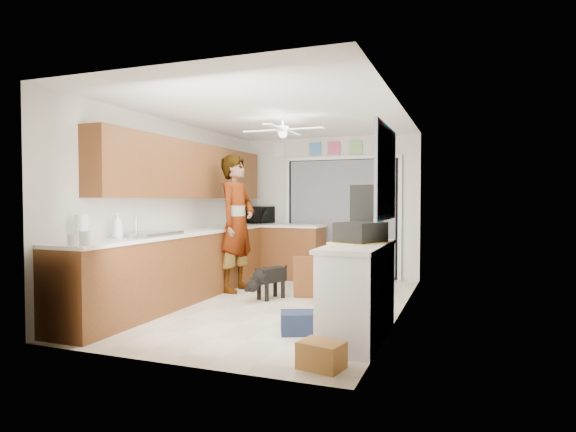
% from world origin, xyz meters
% --- Properties ---
extents(floor, '(5.00, 5.00, 0.00)m').
position_xyz_m(floor, '(0.00, 0.00, 0.00)').
color(floor, beige).
rests_on(floor, ground).
extents(ceiling, '(5.00, 5.00, 0.00)m').
position_xyz_m(ceiling, '(0.00, 0.00, 2.50)').
color(ceiling, white).
rests_on(ceiling, ground).
extents(wall_back, '(3.20, 0.00, 3.20)m').
position_xyz_m(wall_back, '(0.00, 2.50, 1.25)').
color(wall_back, silver).
rests_on(wall_back, ground).
extents(wall_front, '(3.20, 0.00, 3.20)m').
position_xyz_m(wall_front, '(0.00, -2.50, 1.25)').
color(wall_front, silver).
rests_on(wall_front, ground).
extents(wall_left, '(0.00, 5.00, 5.00)m').
position_xyz_m(wall_left, '(-1.60, 0.00, 1.25)').
color(wall_left, silver).
rests_on(wall_left, ground).
extents(wall_right, '(0.00, 5.00, 5.00)m').
position_xyz_m(wall_right, '(1.60, 0.00, 1.25)').
color(wall_right, silver).
rests_on(wall_right, ground).
extents(left_base_cabinets, '(0.60, 4.80, 0.90)m').
position_xyz_m(left_base_cabinets, '(-1.30, 0.00, 0.45)').
color(left_base_cabinets, brown).
rests_on(left_base_cabinets, floor).
extents(left_countertop, '(0.62, 4.80, 0.04)m').
position_xyz_m(left_countertop, '(-1.29, 0.00, 0.92)').
color(left_countertop, white).
rests_on(left_countertop, left_base_cabinets).
extents(upper_cabinets, '(0.32, 4.00, 0.80)m').
position_xyz_m(upper_cabinets, '(-1.44, 0.20, 1.80)').
color(upper_cabinets, brown).
rests_on(upper_cabinets, wall_left).
extents(sink_basin, '(0.50, 0.76, 0.06)m').
position_xyz_m(sink_basin, '(-1.29, -1.00, 0.95)').
color(sink_basin, silver).
rests_on(sink_basin, left_countertop).
extents(faucet, '(0.03, 0.03, 0.22)m').
position_xyz_m(faucet, '(-1.48, -1.00, 1.05)').
color(faucet, silver).
rests_on(faucet, left_countertop).
extents(peninsula_base, '(1.00, 0.60, 0.90)m').
position_xyz_m(peninsula_base, '(-0.50, 2.00, 0.45)').
color(peninsula_base, brown).
rests_on(peninsula_base, floor).
extents(peninsula_top, '(1.04, 0.64, 0.04)m').
position_xyz_m(peninsula_top, '(-0.50, 2.00, 0.92)').
color(peninsula_top, white).
rests_on(peninsula_top, peninsula_base).
extents(back_opening_recess, '(2.00, 0.06, 2.10)m').
position_xyz_m(back_opening_recess, '(0.25, 2.47, 1.05)').
color(back_opening_recess, black).
rests_on(back_opening_recess, wall_back).
extents(curtain_panel, '(1.90, 0.03, 2.05)m').
position_xyz_m(curtain_panel, '(0.25, 2.43, 1.05)').
color(curtain_panel, gray).
rests_on(curtain_panel, wall_back).
extents(door_trim_left, '(0.06, 0.04, 2.10)m').
position_xyz_m(door_trim_left, '(-0.77, 2.44, 1.05)').
color(door_trim_left, white).
rests_on(door_trim_left, wall_back).
extents(door_trim_right, '(0.06, 0.04, 2.10)m').
position_xyz_m(door_trim_right, '(1.27, 2.44, 1.05)').
color(door_trim_right, white).
rests_on(door_trim_right, wall_back).
extents(door_trim_head, '(2.10, 0.04, 0.06)m').
position_xyz_m(door_trim_head, '(0.25, 2.44, 2.12)').
color(door_trim_head, white).
rests_on(door_trim_head, wall_back).
extents(header_frame_1, '(0.22, 0.02, 0.22)m').
position_xyz_m(header_frame_1, '(-0.25, 2.47, 2.30)').
color(header_frame_1, '#4982C3').
rests_on(header_frame_1, wall_back).
extents(header_frame_2, '(0.22, 0.02, 0.22)m').
position_xyz_m(header_frame_2, '(0.10, 2.47, 2.30)').
color(header_frame_2, '#D24F72').
rests_on(header_frame_2, wall_back).
extents(header_frame_3, '(0.22, 0.02, 0.22)m').
position_xyz_m(header_frame_3, '(0.50, 2.47, 2.30)').
color(header_frame_3, '#7FC16E').
rests_on(header_frame_3, wall_back).
extents(header_frame_4, '(0.22, 0.02, 0.22)m').
position_xyz_m(header_frame_4, '(0.90, 2.47, 2.30)').
color(header_frame_4, beige).
rests_on(header_frame_4, wall_back).
extents(route66_sign, '(0.22, 0.02, 0.26)m').
position_xyz_m(route66_sign, '(-0.95, 2.47, 2.30)').
color(route66_sign, silver).
rests_on(route66_sign, wall_back).
extents(right_counter_base, '(0.50, 1.40, 0.90)m').
position_xyz_m(right_counter_base, '(1.35, -1.20, 0.45)').
color(right_counter_base, white).
rests_on(right_counter_base, floor).
extents(right_counter_top, '(0.54, 1.44, 0.04)m').
position_xyz_m(right_counter_top, '(1.34, -1.20, 0.92)').
color(right_counter_top, white).
rests_on(right_counter_top, right_counter_base).
extents(abstract_painting, '(0.03, 1.15, 0.95)m').
position_xyz_m(abstract_painting, '(1.58, -1.00, 1.65)').
color(abstract_painting, '#F2598B').
rests_on(abstract_painting, wall_right).
extents(ceiling_fan, '(1.14, 1.14, 0.24)m').
position_xyz_m(ceiling_fan, '(0.00, 0.20, 2.32)').
color(ceiling_fan, white).
rests_on(ceiling_fan, ceiling).
extents(microwave, '(0.51, 0.64, 0.31)m').
position_xyz_m(microwave, '(-1.30, 2.25, 1.10)').
color(microwave, black).
rests_on(microwave, left_countertop).
extents(soap_bottle, '(0.12, 0.12, 0.30)m').
position_xyz_m(soap_bottle, '(-1.36, -1.48, 1.09)').
color(soap_bottle, silver).
rests_on(soap_bottle, left_countertop).
extents(jar_a, '(0.10, 0.10, 0.14)m').
position_xyz_m(jar_a, '(-1.10, -2.25, 1.01)').
color(jar_a, silver).
rests_on(jar_a, left_countertop).
extents(jar_b, '(0.09, 0.09, 0.11)m').
position_xyz_m(jar_b, '(-1.26, -2.25, 0.99)').
color(jar_b, silver).
rests_on(jar_b, left_countertop).
extents(paper_towel_roll, '(0.15, 0.15, 0.28)m').
position_xyz_m(paper_towel_roll, '(-1.43, -1.95, 1.08)').
color(paper_towel_roll, white).
rests_on(paper_towel_roll, left_countertop).
extents(suitcase, '(0.52, 0.59, 0.21)m').
position_xyz_m(suitcase, '(1.32, -0.98, 1.04)').
color(suitcase, black).
rests_on(suitcase, right_counter_top).
extents(suitcase_rim, '(0.63, 0.70, 0.02)m').
position_xyz_m(suitcase_rim, '(1.32, -0.98, 0.93)').
color(suitcase_rim, yellow).
rests_on(suitcase_rim, suitcase).
extents(suitcase_lid, '(0.40, 0.19, 0.50)m').
position_xyz_m(suitcase_lid, '(1.32, -0.69, 1.29)').
color(suitcase_lid, black).
rests_on(suitcase_lid, suitcase).
extents(cardboard_box, '(0.40, 0.33, 0.22)m').
position_xyz_m(cardboard_box, '(1.25, -2.15, 0.11)').
color(cardboard_box, '#AF7B37').
rests_on(cardboard_box, floor).
extents(navy_crate, '(0.45, 0.42, 0.22)m').
position_xyz_m(navy_crate, '(0.73, -1.24, 0.11)').
color(navy_crate, '#151F36').
rests_on(navy_crate, floor).
extents(cabinet_door_panel, '(0.43, 0.26, 0.60)m').
position_xyz_m(cabinet_door_panel, '(0.29, 0.42, 0.30)').
color(cabinet_door_panel, brown).
rests_on(cabinet_door_panel, floor).
extents(man, '(0.55, 0.78, 2.05)m').
position_xyz_m(man, '(-0.90, 0.60, 1.02)').
color(man, white).
rests_on(man, floor).
extents(dog, '(0.50, 0.68, 0.49)m').
position_xyz_m(dog, '(-0.19, 0.24, 0.24)').
color(dog, black).
rests_on(dog, floor).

